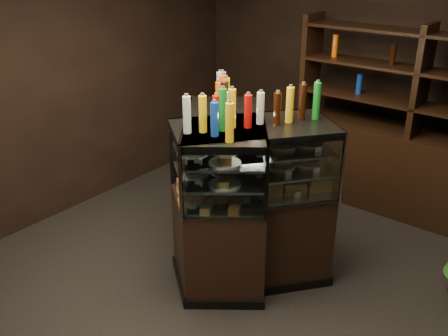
{
  "coord_description": "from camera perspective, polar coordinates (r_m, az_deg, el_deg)",
  "views": [
    {
      "loc": [
        1.83,
        -2.88,
        2.66
      ],
      "look_at": [
        -0.37,
        -0.06,
        1.05
      ],
      "focal_mm": 40.0,
      "sensor_mm": 36.0,
      "label": 1
    }
  ],
  "objects": [
    {
      "name": "ground",
      "position": [
        4.33,
        4.48,
        -13.86
      ],
      "size": [
        5.0,
        5.0,
        0.0
      ],
      "primitive_type": "plane",
      "color": "black",
      "rests_on": "ground"
    },
    {
      "name": "room_shell",
      "position": [
        3.49,
        5.52,
        12.16
      ],
      "size": [
        5.02,
        5.02,
        3.01
      ],
      "color": "black",
      "rests_on": "ground"
    },
    {
      "name": "display_case",
      "position": [
        4.32,
        1.6,
        -6.33
      ],
      "size": [
        1.57,
        1.41,
        1.4
      ],
      "rotation": [
        0.0,
        0.0,
        -0.02
      ],
      "color": "black",
      "rests_on": "ground"
    },
    {
      "name": "food_display",
      "position": [
        4.04,
        1.67,
        0.98
      ],
      "size": [
        1.15,
        1.03,
        0.43
      ],
      "color": "#B0703F",
      "rests_on": "display_case"
    },
    {
      "name": "bottles_top",
      "position": [
        3.89,
        1.8,
        7.31
      ],
      "size": [
        0.98,
        0.9,
        0.3
      ],
      "color": "yellow",
      "rests_on": "display_case"
    },
    {
      "name": "back_shelving",
      "position": [
        5.53,
        20.34,
        0.73
      ],
      "size": [
        2.51,
        0.45,
        2.0
      ],
      "rotation": [
        0.0,
        0.0,
        -0.01
      ],
      "color": "black",
      "rests_on": "ground"
    }
  ]
}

